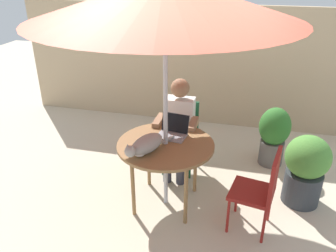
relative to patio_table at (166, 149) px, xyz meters
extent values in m
plane|color=beige|center=(0.00, 0.00, -0.68)|extent=(14.00, 14.00, 0.00)
cube|color=tan|center=(0.00, 2.20, 0.25)|extent=(5.83, 0.08, 1.86)
cylinder|color=olive|center=(0.00, 0.00, 0.05)|extent=(1.00, 1.00, 0.03)
cylinder|color=olive|center=(0.27, 0.27, -0.32)|extent=(0.04, 0.04, 0.72)
cylinder|color=olive|center=(-0.27, 0.27, -0.32)|extent=(0.04, 0.04, 0.72)
cylinder|color=olive|center=(-0.27, -0.27, -0.32)|extent=(0.04, 0.04, 0.72)
cylinder|color=olive|center=(0.27, -0.27, -0.32)|extent=(0.04, 0.04, 0.72)
cylinder|color=#B7B7BC|center=(0.00, 0.00, 0.38)|extent=(0.04, 0.04, 2.12)
cube|color=#194C2D|center=(0.00, 0.69, -0.26)|extent=(0.40, 0.40, 0.04)
cube|color=#194C2D|center=(0.00, 0.87, -0.02)|extent=(0.40, 0.04, 0.44)
cylinder|color=#194C2D|center=(0.17, 0.86, -0.48)|extent=(0.03, 0.03, 0.40)
cylinder|color=#194C2D|center=(-0.17, 0.86, -0.48)|extent=(0.03, 0.03, 0.40)
cylinder|color=#194C2D|center=(-0.17, 0.52, -0.48)|extent=(0.03, 0.03, 0.40)
cylinder|color=#194C2D|center=(0.17, 0.52, -0.48)|extent=(0.03, 0.03, 0.40)
cube|color=maroon|center=(0.90, -0.17, -0.26)|extent=(0.47, 0.47, 0.04)
cube|color=maroon|center=(1.07, -0.20, -0.02)|extent=(0.11, 0.40, 0.44)
cylinder|color=maroon|center=(1.03, -0.37, -0.48)|extent=(0.03, 0.03, 0.40)
cylinder|color=maroon|center=(1.10, -0.03, -0.48)|extent=(0.03, 0.03, 0.40)
cylinder|color=maroon|center=(0.76, 0.03, -0.48)|extent=(0.03, 0.03, 0.40)
cylinder|color=maroon|center=(0.70, -0.30, -0.48)|extent=(0.03, 0.03, 0.40)
cube|color=white|center=(0.00, 0.69, 0.03)|extent=(0.34, 0.20, 0.54)
sphere|color=#936B4C|center=(0.00, 0.68, 0.43)|extent=(0.22, 0.22, 0.22)
cube|color=#383842|center=(-0.08, 0.54, -0.19)|extent=(0.12, 0.30, 0.12)
cylinder|color=#383842|center=(-0.08, 0.39, -0.46)|extent=(0.10, 0.10, 0.44)
cube|color=#383842|center=(0.08, 0.54, -0.19)|extent=(0.12, 0.30, 0.12)
cylinder|color=#383842|center=(0.08, 0.39, -0.46)|extent=(0.10, 0.10, 0.44)
cube|color=#936B4C|center=(-0.20, 0.47, 0.08)|extent=(0.08, 0.32, 0.08)
cube|color=#936B4C|center=(0.20, 0.47, 0.08)|extent=(0.08, 0.32, 0.08)
cube|color=gray|center=(0.02, 0.16, 0.07)|extent=(0.33, 0.26, 0.02)
cube|color=black|center=(0.04, 0.26, 0.18)|extent=(0.31, 0.10, 0.20)
cube|color=gray|center=(0.04, 0.27, 0.18)|extent=(0.30, 0.10, 0.20)
ellipsoid|color=gray|center=(-0.13, -0.20, 0.15)|extent=(0.34, 0.44, 0.17)
sphere|color=gray|center=(-0.23, -0.41, 0.17)|extent=(0.11, 0.11, 0.11)
ellipsoid|color=white|center=(-0.18, -0.30, 0.11)|extent=(0.16, 0.16, 0.09)
cylinder|color=gray|center=(0.01, 0.04, 0.09)|extent=(0.11, 0.18, 0.04)
cone|color=gray|center=(-0.26, -0.39, 0.22)|extent=(0.04, 0.04, 0.03)
cone|color=gray|center=(-0.20, -0.42, 0.22)|extent=(0.04, 0.04, 0.03)
cylinder|color=#595654|center=(1.14, 1.12, -0.52)|extent=(0.31, 0.31, 0.33)
ellipsoid|color=#2D6B28|center=(1.14, 1.12, -0.14)|extent=(0.39, 0.39, 0.50)
cylinder|color=#33383D|center=(1.44, 0.38, -0.49)|extent=(0.40, 0.40, 0.37)
ellipsoid|color=#4C8C38|center=(1.44, 0.38, -0.11)|extent=(0.47, 0.47, 0.47)
camera|label=1|loc=(0.76, -2.93, 1.74)|focal=36.25mm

